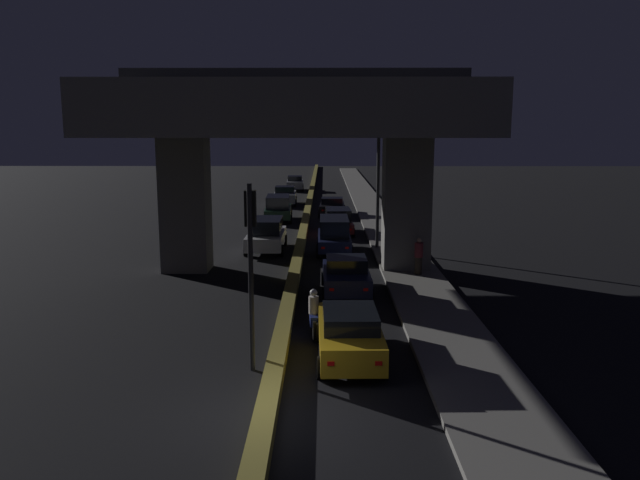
# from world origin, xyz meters

# --- Properties ---
(ground_plane) EXTENTS (200.00, 200.00, 0.00)m
(ground_plane) POSITION_xyz_m (0.00, 0.00, 0.00)
(ground_plane) COLOR black
(median_divider) EXTENTS (0.50, 126.00, 0.38)m
(median_divider) POSITION_xyz_m (0.00, 35.00, 0.19)
(median_divider) COLOR olive
(median_divider) RESTS_ON ground_plane
(sidewalk_right) EXTENTS (2.65, 126.00, 0.16)m
(sidewalk_right) POSITION_xyz_m (5.26, 28.00, 0.08)
(sidewalk_right) COLOR slate
(sidewalk_right) RESTS_ON ground_plane
(elevated_overpass) EXTENTS (15.61, 13.14, 9.20)m
(elevated_overpass) POSITION_xyz_m (0.00, 15.20, 6.88)
(elevated_overpass) COLOR slate
(elevated_overpass) RESTS_ON ground_plane
(traffic_light_left_of_median) EXTENTS (0.30, 0.49, 5.12)m
(traffic_light_left_of_median) POSITION_xyz_m (-0.65, 2.91, 3.49)
(traffic_light_left_of_median) COLOR black
(traffic_light_left_of_median) RESTS_ON ground_plane
(street_lamp) EXTENTS (2.65, 0.32, 7.59)m
(street_lamp) POSITION_xyz_m (3.81, 20.16, 4.55)
(street_lamp) COLOR #2D2D30
(street_lamp) RESTS_ON ground_plane
(car_taxi_yellow_lead) EXTENTS (1.95, 4.47, 1.51)m
(car_taxi_yellow_lead) POSITION_xyz_m (2.03, 3.64, 0.78)
(car_taxi_yellow_lead) COLOR gold
(car_taxi_yellow_lead) RESTS_ON ground_plane
(car_dark_blue_second) EXTENTS (2.01, 4.08, 1.50)m
(car_dark_blue_second) POSITION_xyz_m (2.19, 10.99, 0.74)
(car_dark_blue_second) COLOR #141938
(car_dark_blue_second) RESTS_ON ground_plane
(car_dark_blue_third) EXTENTS (1.89, 4.58, 1.86)m
(car_dark_blue_third) POSITION_xyz_m (1.85, 19.53, 0.99)
(car_dark_blue_third) COLOR #141938
(car_dark_blue_third) RESTS_ON ground_plane
(car_dark_red_fourth) EXTENTS (2.01, 4.32, 1.60)m
(car_dark_red_fourth) POSITION_xyz_m (2.19, 25.59, 0.82)
(car_dark_red_fourth) COLOR #591414
(car_dark_red_fourth) RESTS_ON ground_plane
(car_black_fifth) EXTENTS (2.10, 4.05, 1.38)m
(car_black_fifth) POSITION_xyz_m (1.93, 34.14, 0.71)
(car_black_fifth) COLOR black
(car_black_fifth) RESTS_ON ground_plane
(car_white_lead_oncoming) EXTENTS (2.05, 4.75, 1.76)m
(car_white_lead_oncoming) POSITION_xyz_m (-1.83, 19.93, 0.91)
(car_white_lead_oncoming) COLOR silver
(car_white_lead_oncoming) RESTS_ON ground_plane
(car_dark_green_second_oncoming) EXTENTS (2.13, 4.65, 1.83)m
(car_dark_green_second_oncoming) POSITION_xyz_m (-2.00, 31.23, 0.97)
(car_dark_green_second_oncoming) COLOR black
(car_dark_green_second_oncoming) RESTS_ON ground_plane
(car_silver_third_oncoming) EXTENTS (2.14, 4.63, 1.61)m
(car_silver_third_oncoming) POSITION_xyz_m (-2.13, 41.10, 0.80)
(car_silver_third_oncoming) COLOR gray
(car_silver_third_oncoming) RESTS_ON ground_plane
(car_silver_fourth_oncoming) EXTENTS (1.99, 4.17, 1.56)m
(car_silver_fourth_oncoming) POSITION_xyz_m (-1.85, 54.12, 0.80)
(car_silver_fourth_oncoming) COLOR gray
(car_silver_fourth_oncoming) RESTS_ON ground_plane
(motorcycle_blue_filtering_near) EXTENTS (0.34, 1.91, 1.50)m
(motorcycle_blue_filtering_near) POSITION_xyz_m (0.98, 5.83, 0.63)
(motorcycle_blue_filtering_near) COLOR black
(motorcycle_blue_filtering_near) RESTS_ON ground_plane
(pedestrian_on_sidewalk) EXTENTS (0.38, 0.38, 1.62)m
(pedestrian_on_sidewalk) POSITION_xyz_m (5.50, 13.69, 0.97)
(pedestrian_on_sidewalk) COLOR #2D261E
(pedestrian_on_sidewalk) RESTS_ON sidewalk_right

